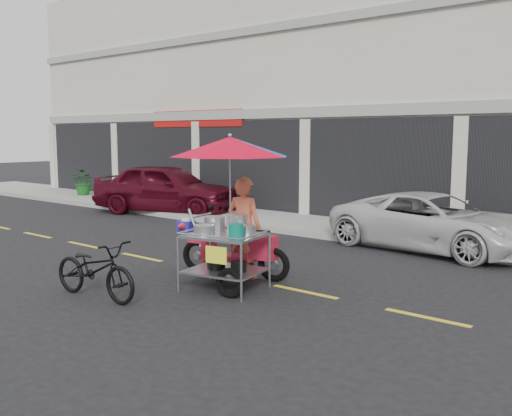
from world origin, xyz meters
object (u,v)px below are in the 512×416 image
Objects in this scene: food_vendor_rig at (233,190)px; white_pickup at (433,222)px; maroon_sedan at (166,188)px; near_bicycle at (95,269)px.

white_pickup is at bearing 62.20° from food_vendor_rig.
maroon_sedan is 1.05× the size of white_pickup.
food_vendor_rig is (1.07, 1.93, 1.11)m from near_bicycle.
white_pickup is 2.58× the size of near_bicycle.
white_pickup is at bearing -109.79° from maroon_sedan.
food_vendor_rig is (-1.39, -4.82, 0.95)m from white_pickup.
food_vendor_rig reaches higher than maroon_sedan.
near_bicycle is 2.47m from food_vendor_rig.
white_pickup reaches higher than near_bicycle.
white_pickup is 7.19m from near_bicycle.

